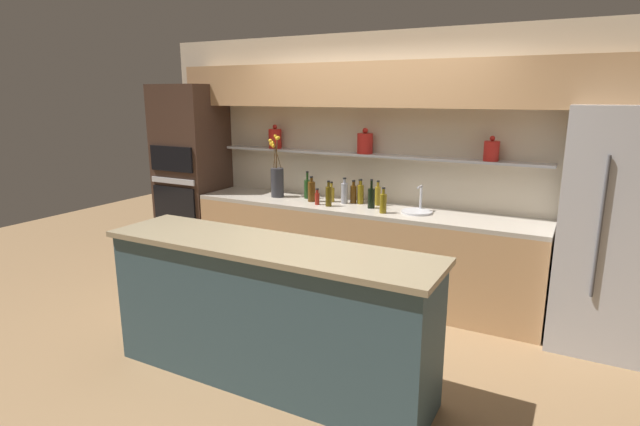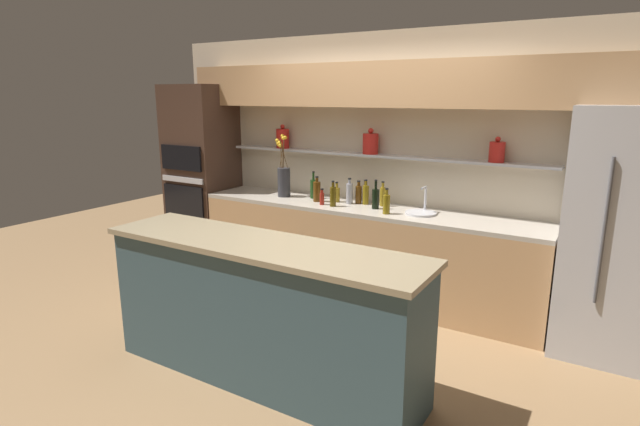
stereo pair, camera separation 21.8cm
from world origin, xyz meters
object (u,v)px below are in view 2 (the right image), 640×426
Objects in this scene: bottle_oil_0 at (383,196)px; oven_tower at (202,175)px; bottle_spirit_10 at (365,193)px; bottle_oil_1 at (333,196)px; bottle_wine_2 at (313,188)px; refrigerator at (629,236)px; bottle_oil_5 at (386,204)px; bottle_spirit_9 at (359,194)px; bottle_oil_3 at (366,194)px; bottle_wine_8 at (376,198)px; flower_vase at (284,179)px; sink_fixture at (421,211)px; bottle_sauce_6 at (322,198)px; bottle_oil_4 at (337,194)px; bottle_spirit_11 at (349,193)px; bottle_spirit_7 at (317,191)px.

oven_tower is at bearing -176.56° from bottle_oil_0.
bottle_spirit_10 is (2.08, 0.19, -0.04)m from oven_tower.
bottle_oil_1 is 0.45m from bottle_wine_2.
bottle_oil_5 is (-1.93, -0.11, 0.05)m from refrigerator.
oven_tower is 8.90× the size of bottle_spirit_9.
bottle_oil_3 is (-0.18, -0.02, 0.00)m from bottle_oil_0.
bottle_wine_2 is 1.02× the size of bottle_wine_8.
flower_vase is at bearing 178.19° from bottle_wine_8.
bottle_oil_3 is at bearing 142.25° from bottle_wine_8.
flower_vase is 1.58m from sink_fixture.
oven_tower is at bearing -176.61° from bottle_spirit_9.
bottle_sauce_6 is at bearing -168.39° from bottle_wine_8.
bottle_oil_1 reaches higher than bottle_sauce_6.
refrigerator is 2.89× the size of flower_vase.
refrigerator is 0.91× the size of oven_tower.
bottle_oil_1 is (-0.41, -0.27, 0.00)m from bottle_oil_0.
refrigerator is 2.58m from bottle_oil_4.
bottle_wine_2 is at bearing 4.07° from oven_tower.
oven_tower reaches higher than bottle_oil_3.
bottle_wine_2 reaches higher than bottle_spirit_11.
bottle_oil_5 reaches higher than bottle_spirit_10.
sink_fixture is 1.21× the size of bottle_spirit_9.
oven_tower is 7.34× the size of sink_fixture.
bottle_spirit_7 reaches higher than bottle_oil_4.
oven_tower is (-4.39, 0.04, 0.09)m from refrigerator.
bottle_wine_2 is 0.99m from bottle_oil_5.
bottle_oil_4 is at bearing -172.00° from bottle_oil_0.
bottle_wine_8 is at bearing 179.26° from refrigerator.
sink_fixture is 1.12m from bottle_spirit_7.
bottle_oil_0 is 1.51× the size of bottle_sauce_6.
refrigerator reaches higher than bottle_oil_4.
bottle_spirit_11 is (-0.07, -0.06, 0.01)m from bottle_spirit_9.
bottle_wine_8 is at bearing -8.50° from bottle_wine_2.
bottle_oil_1 is 0.97× the size of bottle_spirit_11.
bottle_wine_8 is at bearing -27.50° from bottle_spirit_9.
bottle_spirit_7 is at bearing -167.22° from bottle_oil_0.
sink_fixture is (2.74, 0.01, -0.11)m from oven_tower.
bottle_spirit_11 is at bearing 177.63° from refrigerator.
bottle_oil_3 is at bearing 33.31° from bottle_sauce_6.
bottle_spirit_9 is 0.09m from bottle_spirit_11.
bottle_oil_4 is at bearing 2.21° from oven_tower.
bottle_spirit_9 is at bearing -178.95° from bottle_oil_3.
sink_fixture reaches higher than bottle_spirit_9.
bottle_spirit_7 is at bearing -161.91° from bottle_spirit_9.
bottle_oil_0 is 0.97× the size of bottle_oil_1.
refrigerator is 2.11m from bottle_oil_0.
bottle_oil_4 is at bearing 170.53° from bottle_wine_8.
bottle_oil_5 is (0.65, -0.22, 0.02)m from bottle_oil_4.
bottle_spirit_7 reaches higher than bottle_oil_3.
bottle_sauce_6 is at bearing -137.47° from bottle_spirit_10.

